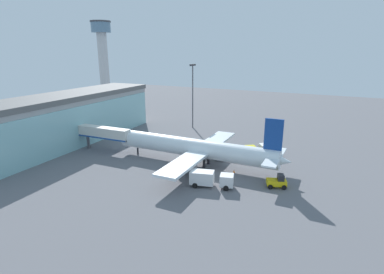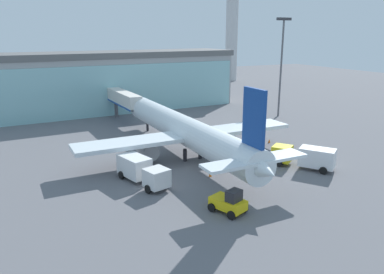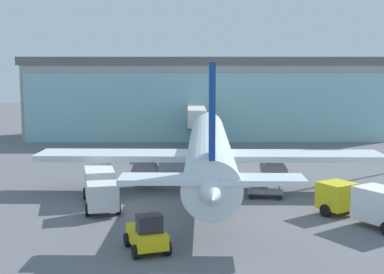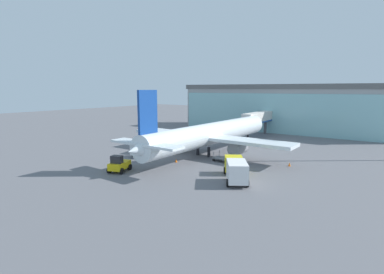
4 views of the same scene
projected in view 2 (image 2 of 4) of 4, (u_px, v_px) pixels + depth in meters
The scene contains 12 objects.
ground at pixel (196, 167), 45.54m from camera, with size 240.00×240.00×0.00m, color slate.
terminal_building at pixel (111, 81), 78.49m from camera, with size 54.20×14.73×12.11m.
jet_bridge at pixel (124, 99), 67.62m from camera, with size 2.83×13.22×5.59m.
control_tower at pixel (232, 16), 123.37m from camera, with size 8.28×8.28×34.00m.
apron_light_mast at pixel (282, 59), 70.80m from camera, with size 3.20×0.40×18.53m.
airplane at pixel (186, 131), 49.04m from camera, with size 29.48×37.31×10.85m.
catering_truck at pixel (141, 170), 40.47m from camera, with size 4.04×7.62×2.65m.
fuel_truck at pixel (305, 156), 44.90m from camera, with size 5.96×7.25×2.65m.
baggage_cart at pixel (229, 154), 48.71m from camera, with size 2.92×1.83×1.50m.
pushback_tug at pixel (229, 202), 33.80m from camera, with size 3.10×3.63×2.30m.
safety_cone_nose at pixel (210, 174), 42.54m from camera, with size 0.36×0.36×0.55m, color orange.
safety_cone_wingtip at pixel (269, 141), 55.66m from camera, with size 0.36×0.36×0.55m, color orange.
Camera 2 is at (-19.21, -38.35, 15.73)m, focal length 35.00 mm.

